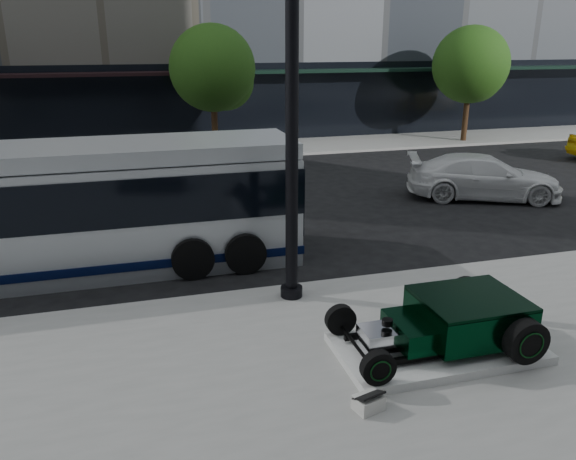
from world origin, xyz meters
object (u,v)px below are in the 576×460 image
object	(u,v)px
transit_bus	(32,211)
white_sedan	(484,177)
lamppost	(292,110)
hot_rod	(457,319)

from	to	relation	value
transit_bus	white_sedan	size ratio (longest dim) A/B	2.40
lamppost	transit_bus	xyz separation A→B (m)	(-5.20, 3.02, -2.41)
lamppost	hot_rod	bearing A→B (deg)	-52.90
white_sedan	transit_bus	bearing A→B (deg)	124.12
hot_rod	white_sedan	world-z (taller)	white_sedan
hot_rod	lamppost	distance (m)	4.72
hot_rod	transit_bus	xyz separation A→B (m)	(-7.29, 5.79, 0.79)
lamppost	transit_bus	world-z (taller)	lamppost
white_sedan	lamppost	bearing A→B (deg)	147.13
white_sedan	hot_rod	bearing A→B (deg)	165.99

